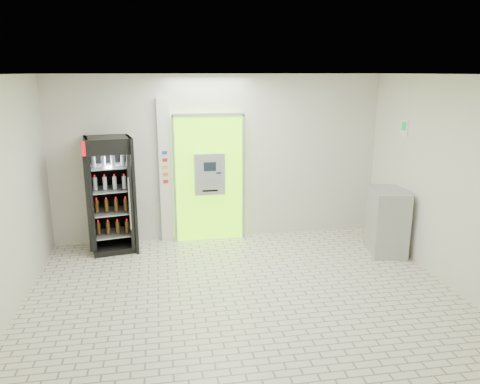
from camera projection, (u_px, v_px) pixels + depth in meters
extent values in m
plane|color=beige|center=(244.00, 296.00, 6.51)|extent=(6.00, 6.00, 0.00)
plane|color=beige|center=(219.00, 158.00, 8.52)|extent=(6.00, 0.00, 6.00)
plane|color=beige|center=(300.00, 268.00, 3.75)|extent=(6.00, 0.00, 6.00)
plane|color=beige|center=(0.00, 202.00, 5.64)|extent=(0.00, 5.00, 5.00)
plane|color=beige|center=(451.00, 183.00, 6.64)|extent=(0.00, 5.00, 5.00)
plane|color=white|center=(244.00, 74.00, 5.76)|extent=(6.00, 6.00, 0.00)
cube|color=#76E808|center=(209.00, 178.00, 8.51)|extent=(1.20, 0.12, 2.30)
cube|color=gray|center=(208.00, 115.00, 8.16)|extent=(1.28, 0.04, 0.06)
cube|color=gray|center=(174.00, 180.00, 8.34)|extent=(0.04, 0.04, 2.30)
cube|color=gray|center=(244.00, 178.00, 8.55)|extent=(0.04, 0.04, 2.30)
cube|color=black|center=(215.00, 213.00, 8.64)|extent=(0.62, 0.01, 0.67)
cube|color=black|center=(189.00, 134.00, 8.19)|extent=(0.22, 0.01, 0.18)
cube|color=#9C9FA4|center=(210.00, 174.00, 8.38)|extent=(0.55, 0.12, 0.75)
cube|color=black|center=(210.00, 167.00, 8.28)|extent=(0.22, 0.01, 0.16)
cube|color=gray|center=(210.00, 182.00, 8.35)|extent=(0.16, 0.01, 0.12)
cube|color=black|center=(219.00, 173.00, 8.34)|extent=(0.09, 0.01, 0.02)
cube|color=black|center=(210.00, 191.00, 8.39)|extent=(0.28, 0.01, 0.03)
cube|color=silver|center=(165.00, 172.00, 8.36)|extent=(0.22, 0.10, 2.60)
cube|color=#193FB2|center=(165.00, 153.00, 8.22)|extent=(0.09, 0.01, 0.06)
cube|color=red|center=(165.00, 160.00, 8.25)|extent=(0.09, 0.01, 0.06)
cube|color=yellow|center=(165.00, 167.00, 8.29)|extent=(0.09, 0.01, 0.06)
cube|color=orange|center=(166.00, 174.00, 8.32)|extent=(0.09, 0.01, 0.06)
cube|color=red|center=(166.00, 181.00, 8.35)|extent=(0.09, 0.01, 0.06)
cube|color=black|center=(111.00, 195.00, 8.00)|extent=(0.86, 0.81, 1.98)
cube|color=black|center=(113.00, 190.00, 8.30)|extent=(0.74, 0.20, 1.98)
cube|color=red|center=(106.00, 148.00, 7.46)|extent=(0.72, 0.15, 0.24)
cube|color=white|center=(106.00, 148.00, 7.46)|extent=(0.41, 0.09, 0.07)
cube|color=black|center=(115.00, 246.00, 8.23)|extent=(0.86, 0.81, 0.10)
cylinder|color=gray|center=(130.00, 204.00, 7.73)|extent=(0.03, 0.03, 0.89)
cube|color=gray|center=(114.00, 233.00, 8.17)|extent=(0.73, 0.69, 0.02)
cube|color=gray|center=(112.00, 211.00, 8.07)|extent=(0.73, 0.69, 0.02)
cube|color=gray|center=(111.00, 189.00, 7.97)|extent=(0.73, 0.69, 0.02)
cube|color=gray|center=(109.00, 166.00, 7.87)|extent=(0.73, 0.69, 0.02)
cube|color=#9C9FA4|center=(387.00, 221.00, 7.99)|extent=(0.71, 0.93, 1.11)
cube|color=gray|center=(372.00, 219.00, 7.93)|extent=(0.17, 0.80, 0.01)
cube|color=white|center=(404.00, 128.00, 7.82)|extent=(0.02, 0.22, 0.26)
cube|color=#0D9836|center=(404.00, 126.00, 7.81)|extent=(0.00, 0.14, 0.14)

